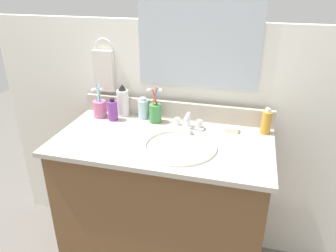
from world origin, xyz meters
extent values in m
cube|color=brown|center=(0.00, 0.00, 0.39)|extent=(0.96, 0.49, 0.79)
cube|color=#B2A899|center=(0.00, 0.00, 0.80)|extent=(1.00, 0.53, 0.02)
cube|color=#B2A899|center=(0.00, 0.25, 0.86)|extent=(1.00, 0.02, 0.09)
cube|color=white|center=(0.00, 0.31, 0.65)|extent=(2.10, 0.04, 1.30)
cube|color=#B2BCC6|center=(0.10, 0.29, 1.26)|extent=(0.60, 0.01, 0.56)
torus|color=silver|center=(-0.40, 0.29, 1.15)|extent=(0.10, 0.01, 0.10)
cube|color=silver|center=(-0.40, 0.27, 1.03)|extent=(0.11, 0.04, 0.22)
torus|color=white|center=(0.09, -0.05, 0.82)|extent=(0.34, 0.34, 0.02)
ellipsoid|color=white|center=(0.09, -0.05, 0.77)|extent=(0.29, 0.29, 0.11)
cylinder|color=#B2B5BA|center=(0.09, -0.05, 0.74)|extent=(0.04, 0.04, 0.01)
cube|color=silver|center=(0.09, 0.15, 0.82)|extent=(0.16, 0.05, 0.01)
cylinder|color=silver|center=(0.09, 0.15, 0.85)|extent=(0.02, 0.02, 0.06)
cylinder|color=silver|center=(0.09, 0.11, 0.88)|extent=(0.02, 0.09, 0.02)
cylinder|color=silver|center=(0.03, 0.15, 0.84)|extent=(0.03, 0.03, 0.04)
cylinder|color=silver|center=(0.14, 0.15, 0.84)|extent=(0.03, 0.03, 0.04)
cylinder|color=silver|center=(-0.16, 0.21, 0.86)|extent=(0.05, 0.05, 0.10)
cylinder|color=silver|center=(-0.16, 0.21, 0.92)|extent=(0.03, 0.03, 0.02)
cylinder|color=gold|center=(0.46, 0.19, 0.87)|extent=(0.05, 0.05, 0.11)
cylinder|color=white|center=(0.46, 0.19, 0.93)|extent=(0.02, 0.02, 0.02)
cylinder|color=#7A3899|center=(-0.31, 0.15, 0.86)|extent=(0.05, 0.05, 0.10)
cylinder|color=black|center=(-0.31, 0.15, 0.92)|extent=(0.02, 0.02, 0.02)
cylinder|color=white|center=(-0.28, 0.22, 0.88)|extent=(0.06, 0.06, 0.14)
cone|color=black|center=(-0.28, 0.22, 0.97)|extent=(0.04, 0.04, 0.03)
cylinder|color=#3F8C47|center=(-0.09, 0.18, 0.86)|extent=(0.06, 0.06, 0.09)
cylinder|color=#D8333F|center=(-0.08, 0.19, 0.91)|extent=(0.03, 0.05, 0.17)
cube|color=white|center=(-0.07, 0.21, 0.97)|extent=(0.01, 0.02, 0.01)
cylinder|color=orange|center=(-0.10, 0.17, 0.91)|extent=(0.04, 0.02, 0.18)
cube|color=white|center=(-0.11, 0.17, 0.99)|extent=(0.01, 0.02, 0.01)
cylinder|color=blue|center=(-0.10, 0.18, 0.91)|extent=(0.05, 0.02, 0.17)
cube|color=white|center=(-0.12, 0.17, 0.98)|extent=(0.01, 0.02, 0.01)
cylinder|color=#D16693|center=(-0.39, 0.17, 0.86)|extent=(0.07, 0.07, 0.09)
cylinder|color=blue|center=(-0.40, 0.17, 0.90)|extent=(0.04, 0.02, 0.15)
cube|color=white|center=(-0.42, 0.16, 0.96)|extent=(0.01, 0.02, 0.01)
cylinder|color=#26B2B2|center=(-0.38, 0.16, 0.91)|extent=(0.05, 0.04, 0.17)
cube|color=white|center=(-0.36, 0.15, 0.97)|extent=(0.01, 0.02, 0.01)
cylinder|color=white|center=(-0.39, 0.16, 0.91)|extent=(0.01, 0.05, 0.17)
cube|color=white|center=(-0.39, 0.14, 0.98)|extent=(0.01, 0.02, 0.01)
cube|color=white|center=(0.30, 0.16, 0.82)|extent=(0.06, 0.04, 0.02)
camera|label=1|loc=(0.36, -1.26, 1.49)|focal=34.43mm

